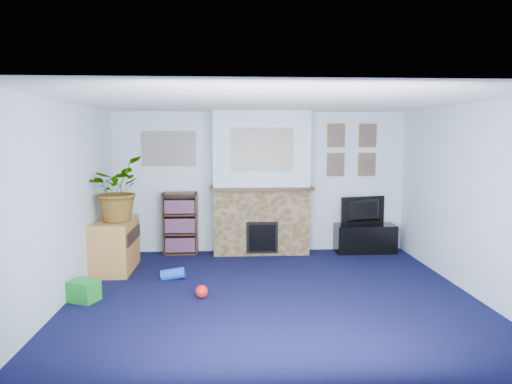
{
  "coord_description": "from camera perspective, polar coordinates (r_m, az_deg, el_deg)",
  "views": [
    {
      "loc": [
        -0.52,
        -5.55,
        1.98
      ],
      "look_at": [
        -0.15,
        1.02,
        1.18
      ],
      "focal_mm": 32.0,
      "sensor_mm": 36.0,
      "label": 1
    }
  ],
  "objects": [
    {
      "name": "portrait_br",
      "position": [
        8.15,
        13.69,
        3.35
      ],
      "size": [
        0.3,
        0.03,
        0.4
      ],
      "primitive_type": "cube",
      "color": "brown",
      "rests_on": "wall_back"
    },
    {
      "name": "mantel_clock",
      "position": [
        7.6,
        -0.11,
        1.19
      ],
      "size": [
        0.1,
        0.06,
        0.14
      ],
      "primitive_type": "cube",
      "color": "gold",
      "rests_on": "chimney_breast"
    },
    {
      "name": "mantel_can",
      "position": [
        7.68,
        5.62,
        1.14
      ],
      "size": [
        0.06,
        0.06,
        0.12
      ],
      "primitive_type": "cylinder",
      "color": "orange",
      "rests_on": "chimney_breast"
    },
    {
      "name": "portrait_tl",
      "position": [
        7.99,
        9.99,
        6.97
      ],
      "size": [
        0.3,
        0.03,
        0.4
      ],
      "primitive_type": "cube",
      "color": "brown",
      "rests_on": "wall_back"
    },
    {
      "name": "portrait_tr",
      "position": [
        8.14,
        13.79,
        6.87
      ],
      "size": [
        0.3,
        0.03,
        0.4
      ],
      "primitive_type": "cube",
      "color": "brown",
      "rests_on": "wall_back"
    },
    {
      "name": "collage_main",
      "position": [
        7.41,
        0.78,
        5.38
      ],
      "size": [
        1.0,
        0.03,
        0.68
      ],
      "primitive_type": "cube",
      "color": "gray",
      "rests_on": "chimney_breast"
    },
    {
      "name": "toy_tube",
      "position": [
        6.58,
        -10.34,
        -10.06
      ],
      "size": [
        0.34,
        0.15,
        0.2
      ],
      "primitive_type": "cylinder",
      "rotation": [
        0.0,
        1.43,
        0.0
      ],
      "color": "blue",
      "rests_on": "ground"
    },
    {
      "name": "bookshelf",
      "position": [
        7.85,
        -9.41,
        -4.03
      ],
      "size": [
        0.58,
        0.28,
        1.05
      ],
      "color": "#2F1E11",
      "rests_on": "ground"
    },
    {
      "name": "chimney_breast",
      "position": [
        7.66,
        0.66,
        0.96
      ],
      "size": [
        1.72,
        0.5,
        2.4
      ],
      "color": "brown",
      "rests_on": "ground"
    },
    {
      "name": "wall_left",
      "position": [
        5.95,
        -22.67,
        -1.14
      ],
      "size": [
        0.04,
        4.5,
        2.4
      ],
      "primitive_type": "cube",
      "color": "silver",
      "rests_on": "ground"
    },
    {
      "name": "wall_front",
      "position": [
        3.43,
        5.61,
        -6.21
      ],
      "size": [
        5.0,
        0.04,
        2.4
      ],
      "primitive_type": "cube",
      "color": "silver",
      "rests_on": "ground"
    },
    {
      "name": "sideboard",
      "position": [
        7.13,
        -17.23,
        -6.6
      ],
      "size": [
        0.54,
        0.97,
        0.76
      ],
      "primitive_type": "cube",
      "color": "#B27B39",
      "rests_on": "ground"
    },
    {
      "name": "floor",
      "position": [
        5.92,
        2.04,
        -12.62
      ],
      "size": [
        5.0,
        4.5,
        0.01
      ],
      "primitive_type": "cube",
      "color": "black",
      "rests_on": "ground"
    },
    {
      "name": "mantel_teddy",
      "position": [
        7.59,
        -3.22,
        1.13
      ],
      "size": [
        0.12,
        0.12,
        0.12
      ],
      "primitive_type": "sphere",
      "color": "gray",
      "rests_on": "chimney_breast"
    },
    {
      "name": "collage_left",
      "position": [
        7.86,
        -10.83,
        5.35
      ],
      "size": [
        0.9,
        0.03,
        0.58
      ],
      "primitive_type": "cube",
      "color": "gray",
      "rests_on": "wall_back"
    },
    {
      "name": "wall_right",
      "position": [
        6.37,
        25.1,
        -0.76
      ],
      "size": [
        0.04,
        4.5,
        2.4
      ],
      "primitive_type": "cube",
      "color": "silver",
      "rests_on": "ground"
    },
    {
      "name": "potted_plant",
      "position": [
        6.92,
        -17.19,
        0.37
      ],
      "size": [
        0.74,
        0.85,
        0.94
      ],
      "primitive_type": "imported",
      "rotation": [
        0.0,
        0.0,
        1.58
      ],
      "color": "#26661E",
      "rests_on": "sideboard"
    },
    {
      "name": "tv_stand",
      "position": [
        8.12,
        13.44,
        -5.75
      ],
      "size": [
        1.02,
        0.43,
        0.48
      ],
      "primitive_type": "cube",
      "color": "black",
      "rests_on": "ground"
    },
    {
      "name": "television",
      "position": [
        8.05,
        13.5,
        -2.29
      ],
      "size": [
        0.82,
        0.3,
        0.47
      ],
      "primitive_type": "imported",
      "rotation": [
        0.0,
        0.0,
        3.38
      ],
      "color": "black",
      "rests_on": "tv_stand"
    },
    {
      "name": "portrait_bl",
      "position": [
        8.01,
        9.91,
        3.39
      ],
      "size": [
        0.3,
        0.03,
        0.4
      ],
      "primitive_type": "cube",
      "color": "brown",
      "rests_on": "wall_back"
    },
    {
      "name": "mantel_candle",
      "position": [
        7.63,
        2.99,
        1.28
      ],
      "size": [
        0.05,
        0.05,
        0.16
      ],
      "primitive_type": "cylinder",
      "color": "#B2BFC6",
      "rests_on": "chimney_breast"
    },
    {
      "name": "toy_ball",
      "position": [
        5.79,
        -6.82,
        -12.16
      ],
      "size": [
        0.16,
        0.16,
        0.16
      ],
      "primitive_type": "sphere",
      "color": "red",
      "rests_on": "ground"
    },
    {
      "name": "wall_back",
      "position": [
        7.86,
        0.56,
        1.23
      ],
      "size": [
        5.0,
        0.04,
        2.4
      ],
      "primitive_type": "cube",
      "color": "silver",
      "rests_on": "ground"
    },
    {
      "name": "green_crate",
      "position": [
        6.01,
        -20.73,
        -11.36
      ],
      "size": [
        0.4,
        0.37,
        0.26
      ],
      "primitive_type": "cube",
      "rotation": [
        0.0,
        0.0,
        -0.42
      ],
      "color": "#198C26",
      "rests_on": "ground"
    },
    {
      "name": "toy_block",
      "position": [
        6.99,
        -16.22,
        -8.87
      ],
      "size": [
        0.21,
        0.21,
        0.22
      ],
      "primitive_type": "cube",
      "rotation": [
        0.0,
        0.0,
        0.17
      ],
      "color": "orange",
      "rests_on": "ground"
    },
    {
      "name": "ceiling",
      "position": [
        5.59,
        2.14,
        11.24
      ],
      "size": [
        5.0,
        4.5,
        0.01
      ],
      "primitive_type": "cube",
      "color": "white",
      "rests_on": "wall_back"
    }
  ]
}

